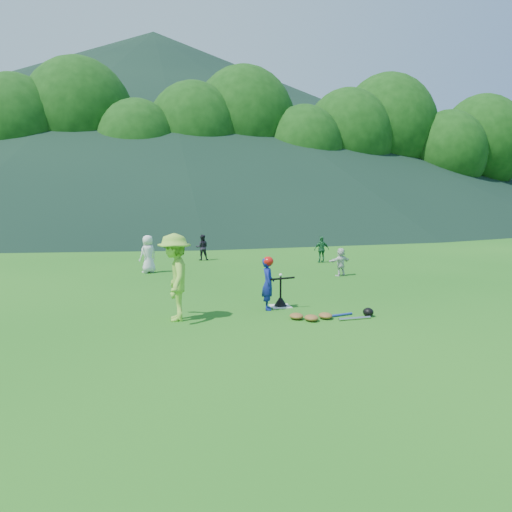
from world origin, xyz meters
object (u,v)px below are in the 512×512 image
Objects in this scene: fielder_a at (148,254)px; fielder_b at (202,247)px; fielder_c at (322,249)px; fielder_d at (341,262)px; home_plate at (280,306)px; batter_child at (268,284)px; equipment_pile at (326,316)px; batting_tee at (280,301)px; adult_coach at (175,277)px.

fielder_a reaches higher than fielder_b.
fielder_c is at bearing 162.74° from fielder_b.
fielder_c is 1.13× the size of fielder_d.
fielder_d reaches higher than home_plate.
batter_child is 1.13× the size of fielder_b.
fielder_d is at bearing 64.50° from equipment_pile.
fielder_b reaches higher than fielder_d.
home_plate is 0.12m from batting_tee.
adult_coach is 10.28m from fielder_c.
fielder_a is (-0.43, 6.88, -0.25)m from adult_coach.
fielder_b is at bearing -22.05° from fielder_c.
fielder_d is at bearing 134.25° from adult_coach.
adult_coach is 6.90m from fielder_a.
fielder_a is 3.79m from fielder_b.
batting_tee is at bearing 110.67° from adult_coach.
fielder_b is at bearing -72.65° from fielder_d.
home_plate is at bearing 110.67° from adult_coach.
batting_tee is (-3.17, -4.06, -0.32)m from fielder_d.
fielder_d is (5.62, 4.81, -0.44)m from adult_coach.
fielder_b is 6.45m from fielder_d.
home_plate is at bearing 0.00° from batting_tee.
fielder_a reaches higher than batting_tee.
fielder_a is at bearing -172.73° from adult_coach.
adult_coach is 1.73× the size of fielder_c.
batter_child is 2.18m from adult_coach.
fielder_d is 5.16m from batting_tee.
fielder_b is 0.58× the size of equipment_pile.
batter_child is at bearing 31.14° from fielder_d.
batter_child is at bearing 130.28° from equipment_pile.
fielder_c is at bearing -17.30° from batter_child.
fielder_c is at bearing 70.04° from equipment_pile.
fielder_a is (-2.52, 6.36, 0.05)m from batter_child.
fielder_c is 8.34m from batting_tee.
fielder_b is (-0.69, 9.22, 0.51)m from home_plate.
home_plate is at bearing 98.93° from fielder_b.
home_plate is at bearing -46.88° from batter_child.
adult_coach is 1.40× the size of fielder_a.
adult_coach reaches higher than home_plate.
batter_child is at bearing -147.97° from home_plate.
fielder_a reaches higher than home_plate.
adult_coach is 3.21m from equipment_pile.
adult_coach reaches higher than fielder_c.
fielder_c is 0.57× the size of equipment_pile.
batter_child is (-0.36, -0.22, 0.58)m from home_plate.
batting_tee is at bearing 98.93° from fielder_b.
adult_coach is at bearing 168.92° from equipment_pile.
batter_child is 8.69m from fielder_c.
batter_child is 0.65× the size of equipment_pile.
fielder_d is at bearing 126.12° from fielder_a.
fielder_b is (2.19, 3.09, -0.12)m from fielder_a.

